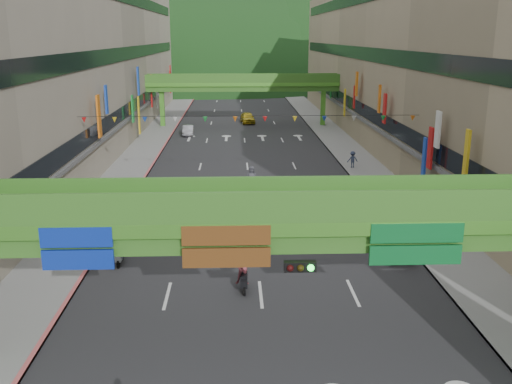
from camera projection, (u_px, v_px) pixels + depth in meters
name	position (u px, v px, depth m)	size (l,w,h in m)	color
road_slab	(245.00, 147.00, 64.14)	(18.00, 140.00, 0.02)	#28282B
sidewalk_left	(147.00, 147.00, 63.72)	(4.00, 140.00, 0.15)	gray
sidewalk_right	(342.00, 145.00, 64.52)	(4.00, 140.00, 0.15)	gray
curb_left	(164.00, 146.00, 63.78)	(0.20, 140.00, 0.18)	#CC5959
curb_right	(326.00, 145.00, 64.45)	(0.20, 140.00, 0.18)	gray
building_row_left	(68.00, 61.00, 60.94)	(12.80, 95.00, 19.00)	#9E937F
building_row_right	(418.00, 60.00, 62.32)	(12.80, 95.00, 19.00)	gray
overpass_near	(297.00, 241.00, 19.80)	(28.00, 12.27, 7.10)	#4C9E2D
overpass_far	(243.00, 87.00, 77.16)	(28.00, 2.20, 7.10)	#4C9E2D
hill_left	(188.00, 78.00, 169.58)	(168.00, 140.00, 112.00)	#1C4419
hill_right	(312.00, 73.00, 190.31)	(208.00, 176.00, 128.00)	#1C4419
bunting_string	(250.00, 119.00, 43.29)	(26.00, 0.36, 0.47)	black
scooter_rider_mid	(244.00, 270.00, 27.69)	(0.87, 1.60, 2.09)	black
scooter_rider_left	(119.00, 245.00, 30.86)	(1.11, 1.60, 2.23)	gray
scooter_rider_far	(252.00, 180.00, 44.84)	(0.98, 1.60, 2.22)	#8B000B
parked_scooter_row	(386.00, 236.00, 34.12)	(1.60, 7.15, 1.08)	black
car_silver	(188.00, 130.00, 71.32)	(1.30, 3.74, 1.23)	#A7A7AF
car_yellow	(248.00, 118.00, 81.28)	(1.79, 4.44, 1.51)	gold
pedestrian_red	(410.00, 221.00, 35.81)	(0.83, 0.65, 1.70)	#A80403
pedestrian_dark	(401.00, 211.00, 37.82)	(1.01, 0.42, 1.73)	#21232B
pedestrian_blue	(352.00, 161.00, 53.20)	(0.72, 0.47, 1.55)	#2F3953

